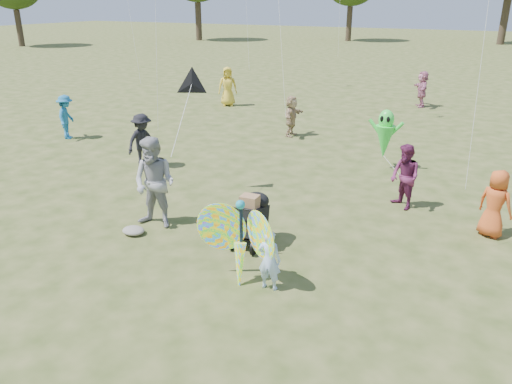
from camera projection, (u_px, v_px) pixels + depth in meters
ground at (228, 278)px, 8.93m from camera, size 160.00×160.00×0.00m
child_girl at (269, 260)px, 8.42m from camera, size 0.43×0.30×1.10m
adult_man at (155, 183)px, 10.62m from camera, size 1.02×0.82×1.99m
grey_bag at (133, 231)px, 10.57m from camera, size 0.49×0.40×0.16m
crowd_a at (495, 204)px, 10.27m from camera, size 0.83×0.71×1.45m
crowd_b at (143, 141)px, 14.49m from camera, size 0.84×1.15×1.60m
crowd_d at (291, 116)px, 17.88m from camera, size 0.45×1.36×1.46m
crowd_e at (405, 177)px, 11.65m from camera, size 0.95×0.94×1.55m
crowd_g at (228, 86)px, 22.88m from camera, size 1.03×0.91×1.77m
crowd_i at (66, 117)px, 17.52m from camera, size 0.97×1.15×1.54m
crowd_j at (422, 89)px, 22.69m from camera, size 0.98×1.57×1.62m
jogging_stroller at (252, 216)px, 9.95m from camera, size 0.55×1.07×1.09m
butterfly_kite at (240, 242)px, 8.59m from camera, size 1.74×0.75×1.72m
delta_kite_rig at (192, 85)px, 11.95m from camera, size 1.27×2.39×1.56m
alien_kite at (385, 136)px, 14.34m from camera, size 1.12×0.69×1.74m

